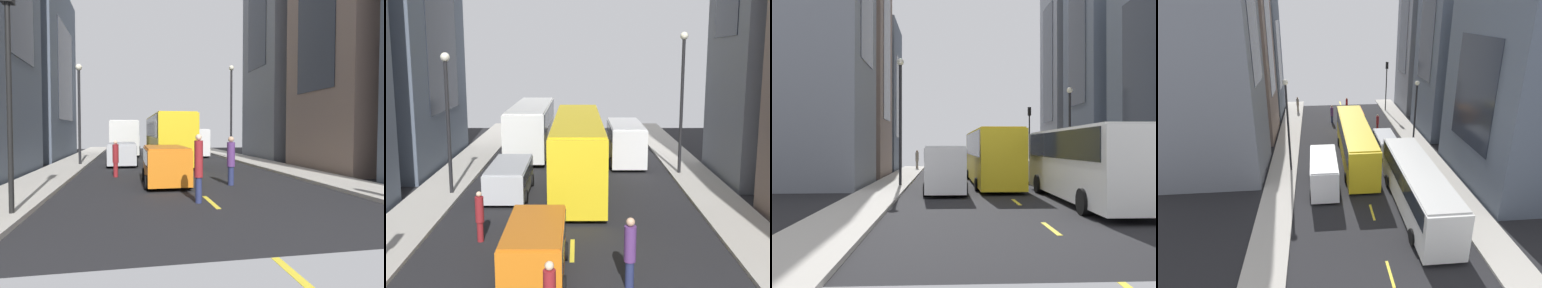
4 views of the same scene
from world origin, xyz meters
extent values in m
plane|color=black|center=(0.00, 0.00, 0.00)|extent=(39.93, 39.93, 0.00)
cube|color=#B2ADA3|center=(-6.74, 0.00, 0.07)|extent=(2.45, 44.00, 0.15)
cube|color=#B2ADA3|center=(6.74, 0.00, 0.07)|extent=(2.45, 44.00, 0.15)
cube|color=yellow|center=(0.00, -21.00, 0.01)|extent=(0.16, 2.00, 0.01)
cube|color=yellow|center=(0.00, -15.00, 0.01)|extent=(0.16, 2.00, 0.01)
cube|color=yellow|center=(0.00, -9.00, 0.01)|extent=(0.16, 2.00, 0.01)
cube|color=yellow|center=(0.00, -3.00, 0.01)|extent=(0.16, 2.00, 0.01)
cube|color=yellow|center=(0.00, 3.00, 0.01)|extent=(0.16, 2.00, 0.01)
cube|color=yellow|center=(0.00, 9.00, 0.01)|extent=(0.16, 2.00, 0.01)
cube|color=yellow|center=(0.00, 15.00, 0.01)|extent=(0.16, 2.00, 0.01)
cube|color=yellow|center=(0.00, 21.00, 0.01)|extent=(0.16, 2.00, 0.01)
cube|color=#4C5666|center=(-11.71, 5.12, 7.45)|extent=(7.08, 11.62, 14.91)
cube|color=#1E232D|center=(-11.71, 5.12, 7.45)|extent=(7.15, 6.39, 8.20)
cube|color=silver|center=(-3.10, 9.03, 1.77)|extent=(2.55, 11.66, 3.00)
cube|color=black|center=(-3.10, 9.03, 2.62)|extent=(2.60, 10.73, 1.20)
cube|color=beige|center=(-3.10, 9.03, 3.31)|extent=(2.45, 11.20, 0.08)
cylinder|color=black|center=(-4.28, 12.65, 0.50)|extent=(0.46, 1.00, 1.00)
cylinder|color=black|center=(-1.93, 12.65, 0.50)|extent=(0.46, 1.00, 1.00)
cylinder|color=black|center=(-4.28, 5.42, 0.50)|extent=(0.46, 1.00, 1.00)
cylinder|color=black|center=(-1.93, 5.42, 0.50)|extent=(0.46, 1.00, 1.00)
cube|color=yellow|center=(0.19, 0.11, 1.86)|extent=(2.45, 13.28, 3.30)
cube|color=black|center=(0.19, 0.11, 2.72)|extent=(2.50, 12.22, 1.48)
cube|color=gold|center=(0.19, 0.11, 3.55)|extent=(2.35, 12.75, 0.08)
cylinder|color=black|center=(-0.94, 4.22, 0.38)|extent=(0.44, 0.76, 0.76)
cylinder|color=black|center=(1.31, 4.22, 0.38)|extent=(0.44, 0.76, 0.76)
cylinder|color=black|center=(-0.94, -4.01, 0.38)|extent=(0.44, 0.76, 0.76)
cylinder|color=black|center=(1.31, -4.01, 0.38)|extent=(0.44, 0.76, 0.76)
cube|color=white|center=(3.23, 5.02, 1.35)|extent=(2.05, 5.66, 2.30)
cube|color=black|center=(3.23, 5.02, 2.10)|extent=(2.09, 5.21, 0.69)
cube|color=silver|center=(3.23, 5.02, 2.54)|extent=(1.97, 5.43, 0.08)
cylinder|color=black|center=(2.28, 6.78, 0.36)|extent=(0.37, 0.72, 0.72)
cylinder|color=black|center=(4.17, 6.78, 0.36)|extent=(0.37, 0.72, 0.72)
cylinder|color=black|center=(2.28, 3.27, 0.36)|extent=(0.37, 0.72, 0.72)
cylinder|color=black|center=(4.17, 3.27, 0.36)|extent=(0.37, 0.72, 0.72)
cube|color=orange|center=(-1.12, -11.01, 0.90)|extent=(1.79, 4.01, 1.47)
cube|color=black|center=(-1.12, -11.01, 1.28)|extent=(1.83, 3.69, 0.62)
cube|color=#BE6115|center=(-1.12, -11.01, 1.68)|extent=(1.72, 3.85, 0.08)
cylinder|color=black|center=(-1.94, -9.77, 0.31)|extent=(0.32, 0.62, 0.62)
cylinder|color=black|center=(-0.30, -9.77, 0.31)|extent=(0.32, 0.62, 0.62)
cylinder|color=black|center=(-1.94, -12.26, 0.31)|extent=(0.32, 0.62, 0.62)
cylinder|color=black|center=(-0.30, -12.26, 0.31)|extent=(0.32, 0.62, 0.62)
cube|color=#B7BABF|center=(-3.17, -2.03, 0.83)|extent=(1.87, 4.77, 1.32)
cube|color=black|center=(-3.17, -2.03, 1.16)|extent=(1.91, 4.39, 0.55)
cube|color=#9C9EA2|center=(-3.17, -2.03, 1.53)|extent=(1.79, 4.58, 0.08)
cylinder|color=black|center=(-4.03, -0.55, 0.31)|extent=(0.34, 0.62, 0.62)
cylinder|color=black|center=(-2.31, -0.55, 0.31)|extent=(0.34, 0.62, 0.62)
cylinder|color=black|center=(-4.03, -3.51, 0.31)|extent=(0.34, 0.62, 0.62)
cylinder|color=black|center=(-2.31, -3.51, 0.31)|extent=(0.34, 0.62, 0.62)
cylinder|color=maroon|center=(-3.41, -8.15, 0.38)|extent=(0.24, 0.24, 0.75)
cylinder|color=maroon|center=(-3.41, -8.15, 1.23)|extent=(0.31, 0.31, 0.96)
sphere|color=beige|center=(-3.41, -8.15, 1.82)|extent=(0.20, 0.20, 0.20)
cylinder|color=navy|center=(1.73, -11.74, 0.42)|extent=(0.27, 0.27, 0.83)
cylinder|color=#593372|center=(1.73, -11.74, 1.37)|extent=(0.36, 0.36, 1.08)
sphere|color=tan|center=(1.73, -11.74, 2.04)|extent=(0.26, 0.26, 0.26)
cylinder|color=navy|center=(-0.43, -15.01, 0.43)|extent=(0.22, 0.22, 0.87)
cylinder|color=maroon|center=(-0.43, -15.01, 1.48)|extent=(0.29, 0.29, 1.23)
sphere|color=beige|center=(-0.43, -15.01, 2.20)|extent=(0.21, 0.21, 0.21)
cylinder|color=black|center=(-5.92, -15.97, 3.01)|extent=(0.14, 0.14, 5.72)
cylinder|color=black|center=(-6.02, -2.25, 3.34)|extent=(0.18, 0.18, 6.38)
sphere|color=silver|center=(-6.02, -2.25, 6.71)|extent=(0.44, 0.44, 0.44)
cylinder|color=black|center=(6.02, 1.82, 3.91)|extent=(0.18, 0.18, 7.51)
sphere|color=silver|center=(6.02, 1.82, 7.84)|extent=(0.44, 0.44, 0.44)
camera|label=1|loc=(-2.72, -25.80, 2.43)|focal=30.95mm
camera|label=2|loc=(0.20, -24.91, 6.79)|focal=44.68mm
camera|label=3|loc=(3.34, 27.51, 2.56)|focal=38.22mm
camera|label=4|loc=(3.61, 29.12, 13.23)|focal=31.83mm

